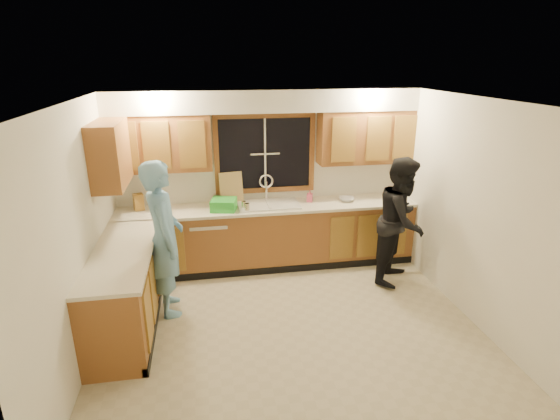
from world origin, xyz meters
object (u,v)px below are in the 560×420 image
(woman, at_px, (401,221))
(dish_crate, at_px, (224,205))
(stove, at_px, (116,318))
(knife_block, at_px, (139,202))
(sink, at_px, (268,209))
(bowl, at_px, (347,199))
(man, at_px, (164,239))
(dishwasher, at_px, (210,243))
(soap_bottle, at_px, (310,196))

(woman, xyz_separation_m, dish_crate, (-2.30, 0.65, 0.14))
(stove, relative_size, knife_block, 3.91)
(sink, xyz_separation_m, bowl, (1.15, 0.00, 0.08))
(man, relative_size, knife_block, 8.02)
(dishwasher, xyz_separation_m, man, (-0.51, -0.98, 0.51))
(knife_block, bearing_deg, bowl, -24.07)
(stove, relative_size, bowl, 4.04)
(knife_block, bearing_deg, soap_bottle, -23.10)
(woman, distance_m, dish_crate, 2.39)
(dishwasher, bearing_deg, man, -117.40)
(woman, bearing_deg, man, 134.05)
(sink, distance_m, soap_bottle, 0.63)
(dishwasher, relative_size, bowl, 3.68)
(man, distance_m, bowl, 2.70)
(woman, height_order, dish_crate, woman)
(stove, height_order, knife_block, knife_block)
(stove, relative_size, man, 0.49)
(sink, xyz_separation_m, stove, (-1.80, -1.82, -0.41))
(sink, distance_m, dish_crate, 0.65)
(stove, height_order, man, man)
(dish_crate, bearing_deg, stove, -123.98)
(soap_bottle, bearing_deg, dish_crate, -173.20)
(woman, xyz_separation_m, knife_block, (-3.44, 0.84, 0.18))
(dishwasher, distance_m, bowl, 2.07)
(stove, bearing_deg, woman, 17.44)
(man, distance_m, knife_block, 1.18)
(dishwasher, height_order, woman, woman)
(man, relative_size, soap_bottle, 10.43)
(dishwasher, height_order, dish_crate, dish_crate)
(man, height_order, woman, man)
(dishwasher, relative_size, knife_block, 3.56)
(soap_bottle, bearing_deg, dishwasher, -177.07)
(soap_bottle, bearing_deg, stove, -142.01)
(woman, height_order, bowl, woman)
(bowl, bearing_deg, man, -158.32)
(stove, bearing_deg, knife_block, 89.09)
(woman, xyz_separation_m, soap_bottle, (-1.06, 0.79, 0.16))
(dishwasher, relative_size, woman, 0.48)
(dish_crate, relative_size, soap_bottle, 1.86)
(stove, distance_m, woman, 3.66)
(knife_block, height_order, bowl, knife_block)
(woman, distance_m, knife_block, 3.55)
(stove, xyz_separation_m, woman, (3.47, 1.09, 0.40))
(sink, distance_m, woman, 1.83)
(man, xyz_separation_m, bowl, (2.51, 1.00, 0.02))
(dishwasher, height_order, stove, stove)
(man, bearing_deg, dishwasher, -37.82)
(soap_bottle, xyz_separation_m, bowl, (0.54, -0.06, -0.06))
(stove, xyz_separation_m, man, (0.44, 0.83, 0.47))
(sink, bearing_deg, stove, -134.61)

